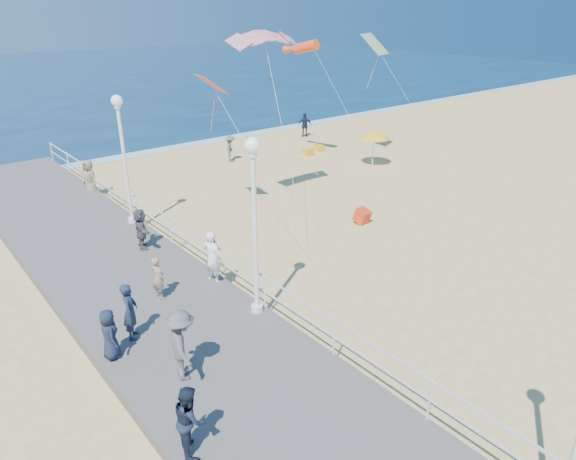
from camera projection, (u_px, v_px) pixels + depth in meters
ground at (375, 270)px, 18.79m from camera, size 160.00×160.00×0.00m
surf_line at (137, 154)px, 33.30m from camera, size 160.00×1.20×0.04m
boardwalk at (195, 343)px, 14.36m from camera, size 5.00×44.00×0.40m
railing at (265, 283)px, 15.36m from camera, size 0.05×42.00×0.55m
lamp_post_mid at (254, 210)px, 14.22m from camera, size 0.44×0.44×5.32m
lamp_post_far at (123, 147)px, 20.59m from camera, size 0.44×0.44×5.32m
woman_holding_toddler at (212, 257)px, 16.82m from camera, size 0.65×0.78×1.82m
toddler_held at (213, 246)px, 16.89m from camera, size 0.38×0.42×0.71m
spectator_0 at (130, 311)px, 13.97m from camera, size 0.66×0.73×1.67m
spectator_2 at (182, 345)px, 12.39m from camera, size 0.98×1.35×1.89m
spectator_4 at (109, 334)px, 13.20m from camera, size 0.53×0.74×1.41m
spectator_5 at (141, 229)px, 19.24m from camera, size 0.87×1.54×1.59m
spectator_6 at (158, 278)px, 15.96m from camera, size 0.40×0.55×1.42m
spectator_7 at (190, 419)px, 10.37m from camera, size 0.83×0.94×1.60m
beach_walker_a at (230, 149)px, 31.58m from camera, size 1.12×1.18×1.61m
beach_walker_b at (305, 125)px, 37.53m from camera, size 1.06×0.94×1.72m
beach_walker_c at (90, 179)px, 25.60m from camera, size 0.77×1.03×1.91m
box_kite at (362, 217)px, 22.64m from camera, size 0.60×0.75×0.74m
beach_umbrella at (374, 135)px, 30.17m from camera, size 1.90×1.90×2.14m
beach_chair_left at (308, 152)px, 33.08m from camera, size 0.55×0.55×0.40m
beach_chair_right at (319, 148)px, 34.00m from camera, size 0.55×0.55×0.40m
kite_parafoil at (265, 36)px, 21.02m from camera, size 3.43×0.94×0.65m
kite_windsock at (306, 47)px, 28.70m from camera, size 1.00×2.62×1.07m
kite_diamond_pink at (211, 84)px, 20.75m from camera, size 1.24×1.43×0.76m
kite_diamond_multi at (375, 44)px, 29.50m from camera, size 1.95×1.70×1.12m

